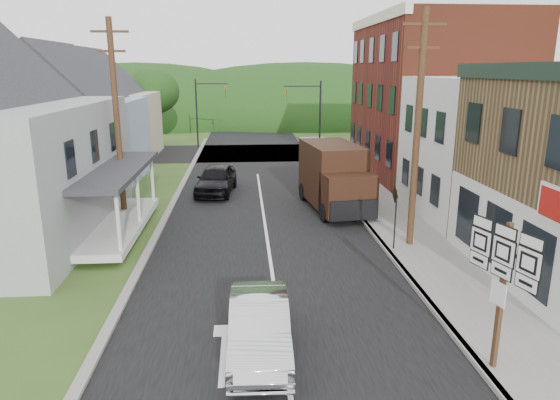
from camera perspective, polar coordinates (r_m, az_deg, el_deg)
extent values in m
plane|color=#2D4719|center=(16.32, -0.65, -10.10)|extent=(120.00, 120.00, 0.00)
cube|color=black|center=(25.73, -2.05, -0.71)|extent=(9.00, 90.00, 0.02)
cube|color=black|center=(42.35, -2.95, 5.42)|extent=(60.00, 9.00, 0.02)
cube|color=slate|center=(24.72, 11.94, -1.49)|extent=(2.80, 55.00, 0.15)
cube|color=slate|center=(24.39, 8.89, -1.57)|extent=(0.20, 55.00, 0.15)
cube|color=slate|center=(24.07, -13.00, -2.04)|extent=(0.30, 55.00, 0.12)
cube|color=silver|center=(25.66, 24.35, 5.37)|extent=(8.00, 7.00, 6.50)
cube|color=maroon|center=(34.09, 17.09, 11.00)|extent=(8.00, 12.00, 10.00)
cube|color=#88A1BA|center=(33.63, -21.78, 6.27)|extent=(7.00, 8.00, 5.00)
cube|color=#BAB190|center=(42.36, -18.87, 8.07)|extent=(7.00, 8.00, 5.00)
cylinder|color=#472D19|center=(19.55, 15.39, 7.30)|extent=(0.26, 0.26, 9.00)
cube|color=#472D19|center=(19.46, 16.21, 18.75)|extent=(1.60, 0.10, 0.10)
cube|color=#472D19|center=(19.42, 16.03, 16.40)|extent=(1.20, 0.10, 0.10)
cylinder|color=#472D19|center=(23.57, -18.12, 8.30)|extent=(0.26, 0.26, 9.00)
cube|color=#472D19|center=(23.50, -18.91, 17.77)|extent=(1.60, 0.10, 0.10)
cube|color=#472D19|center=(23.47, -18.74, 15.82)|extent=(1.20, 0.10, 0.10)
cylinder|color=black|center=(38.92, 4.59, 9.03)|extent=(0.14, 0.14, 6.00)
cylinder|color=black|center=(38.56, 2.56, 12.88)|extent=(2.80, 0.10, 0.10)
imported|color=olive|center=(38.47, 0.73, 11.84)|extent=(0.16, 0.20, 1.00)
cylinder|color=black|center=(45.63, -9.49, 9.71)|extent=(0.14, 0.14, 6.00)
cylinder|color=black|center=(45.38, -7.83, 13.04)|extent=(2.80, 0.10, 0.10)
imported|color=olive|center=(45.35, -6.25, 12.20)|extent=(0.16, 0.20, 1.00)
cylinder|color=#382616|center=(47.73, -14.12, 8.43)|extent=(0.36, 0.36, 3.92)
ellipsoid|color=#1A330F|center=(47.51, -14.34, 11.95)|extent=(4.80, 4.80, 4.08)
ellipsoid|color=#1A330F|center=(70.12, -3.51, 9.12)|extent=(90.00, 30.00, 16.00)
imported|color=silver|center=(12.71, -2.37, -14.29)|extent=(1.54, 4.21, 1.38)
imported|color=black|center=(28.41, -7.31, 2.35)|extent=(2.49, 4.95, 1.62)
cube|color=black|center=(25.41, 5.89, 3.14)|extent=(2.87, 4.72, 2.94)
cube|color=black|center=(23.08, 7.78, 0.60)|extent=(2.52, 1.90, 1.93)
cube|color=black|center=(23.08, 7.69, 2.68)|extent=(2.27, 1.47, 0.05)
cube|color=black|center=(22.42, 8.45, -1.19)|extent=(2.23, 0.43, 0.91)
cylinder|color=black|center=(23.06, 5.13, -1.42)|extent=(0.40, 0.94, 0.91)
cylinder|color=black|center=(23.74, 10.07, -1.12)|extent=(0.40, 0.94, 0.91)
cylinder|color=black|center=(26.84, 2.69, 0.95)|extent=(0.40, 0.94, 0.91)
cylinder|color=black|center=(27.43, 7.01, 1.15)|extent=(0.40, 0.94, 0.91)
cube|color=#472D19|center=(12.43, 23.95, -10.11)|extent=(0.14, 0.14, 3.50)
cube|color=black|center=(11.99, 24.29, -5.37)|extent=(0.58, 1.94, 0.08)
cube|color=silver|center=(11.37, 26.80, -4.33)|extent=(0.17, 0.54, 0.22)
cube|color=silver|center=(11.51, 26.54, -6.45)|extent=(0.18, 0.58, 0.55)
cube|color=silver|center=(11.67, 26.29, -8.52)|extent=(0.17, 0.54, 0.28)
cube|color=silver|center=(11.83, 24.38, -3.34)|extent=(0.17, 0.54, 0.22)
cube|color=silver|center=(11.96, 24.15, -5.40)|extent=(0.18, 0.58, 0.55)
cube|color=silver|center=(12.12, 23.93, -7.40)|extent=(0.17, 0.54, 0.28)
cube|color=silver|center=(12.31, 22.15, -2.43)|extent=(0.17, 0.54, 0.22)
cube|color=silver|center=(12.44, 21.95, -4.41)|extent=(0.18, 0.58, 0.55)
cube|color=silver|center=(12.59, 21.75, -6.35)|extent=(0.17, 0.54, 0.28)
cube|color=silver|center=(12.32, 23.66, -9.78)|extent=(0.14, 0.44, 0.55)
cylinder|color=black|center=(19.45, 13.04, -2.18)|extent=(0.06, 0.06, 2.34)
cube|color=black|center=(19.18, 13.03, 0.60)|extent=(0.04, 0.69, 0.69)
cube|color=yellow|center=(19.18, 13.07, 0.60)|extent=(0.04, 0.62, 0.62)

